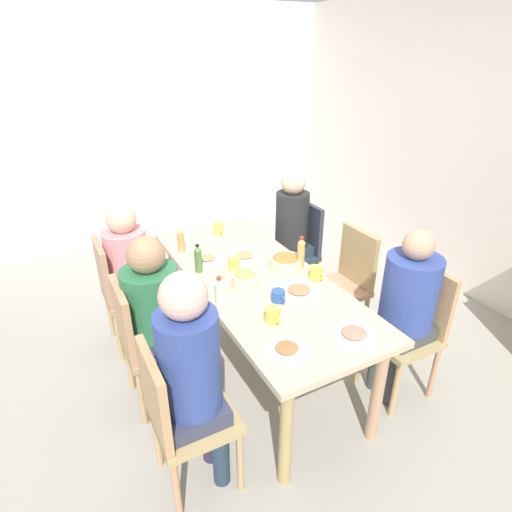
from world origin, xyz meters
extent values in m
plane|color=#9D998F|center=(0.00, 0.00, 0.00)|extent=(6.50, 6.50, 0.00)
cube|color=silver|center=(0.00, 2.29, 1.30)|extent=(5.66, 0.12, 2.60)
cube|color=white|center=(-2.77, 0.00, 1.30)|extent=(0.12, 4.70, 2.60)
cube|color=#CCB690|center=(0.00, 0.00, 0.73)|extent=(2.02, 0.81, 0.04)
cylinder|color=tan|center=(-0.91, -0.31, 0.35)|extent=(0.07, 0.07, 0.71)
cylinder|color=tan|center=(0.91, -0.31, 0.35)|extent=(0.07, 0.07, 0.71)
cylinder|color=tan|center=(-0.91, 0.31, 0.35)|extent=(0.07, 0.07, 0.71)
cylinder|color=tan|center=(0.91, 0.31, 0.35)|extent=(0.07, 0.07, 0.71)
cube|color=tan|center=(0.00, -0.71, 0.44)|extent=(0.40, 0.40, 0.04)
cylinder|color=tan|center=(-0.17, -0.88, 0.21)|extent=(0.04, 0.04, 0.43)
cylinder|color=tan|center=(0.17, -0.88, 0.21)|extent=(0.04, 0.04, 0.43)
cylinder|color=tan|center=(-0.17, -0.54, 0.21)|extent=(0.04, 0.04, 0.43)
cylinder|color=tan|center=(0.17, -0.54, 0.21)|extent=(0.04, 0.04, 0.43)
cube|color=tan|center=(0.00, -0.89, 0.68)|extent=(0.38, 0.04, 0.45)
cylinder|color=#313B4C|center=(-0.08, -0.61, 0.23)|extent=(0.09, 0.09, 0.45)
cylinder|color=#2F2C54|center=(0.08, -0.61, 0.23)|extent=(0.09, 0.09, 0.45)
cube|color=#2C3C4B|center=(0.00, -0.71, 0.50)|extent=(0.30, 0.30, 0.10)
cylinder|color=#2B6F44|center=(0.00, -0.71, 0.76)|extent=(0.34, 0.34, 0.42)
sphere|color=tan|center=(0.00, -0.71, 1.07)|extent=(0.22, 0.22, 0.22)
cube|color=tan|center=(-0.67, -0.71, 0.44)|extent=(0.40, 0.40, 0.04)
cylinder|color=tan|center=(-0.84, -0.88, 0.21)|extent=(0.04, 0.04, 0.43)
cylinder|color=tan|center=(-0.50, -0.88, 0.21)|extent=(0.04, 0.04, 0.43)
cylinder|color=tan|center=(-0.84, -0.54, 0.21)|extent=(0.04, 0.04, 0.43)
cylinder|color=tan|center=(-0.50, -0.54, 0.21)|extent=(0.04, 0.04, 0.43)
cube|color=tan|center=(-0.67, -0.89, 0.68)|extent=(0.38, 0.04, 0.45)
cylinder|color=#3F3F41|center=(-0.75, -0.61, 0.23)|extent=(0.09, 0.09, 0.45)
cylinder|color=#3C3F4C|center=(-0.59, -0.61, 0.23)|extent=(0.09, 0.09, 0.45)
cube|color=#3C3638|center=(-0.67, -0.71, 0.50)|extent=(0.30, 0.30, 0.10)
cylinder|color=pink|center=(-0.67, -0.71, 0.76)|extent=(0.31, 0.31, 0.41)
sphere|color=beige|center=(-0.67, -0.71, 1.05)|extent=(0.21, 0.21, 0.21)
cube|color=#2B3A45|center=(-0.67, 0.71, 0.44)|extent=(0.40, 0.40, 0.04)
cylinder|color=#243B4C|center=(-0.50, 0.88, 0.21)|extent=(0.04, 0.04, 0.43)
cylinder|color=#243A49|center=(-0.84, 0.88, 0.21)|extent=(0.04, 0.04, 0.43)
cylinder|color=#343D4E|center=(-0.50, 0.54, 0.21)|extent=(0.04, 0.04, 0.43)
cylinder|color=#2B3E48|center=(-0.84, 0.54, 0.21)|extent=(0.04, 0.04, 0.43)
cube|color=#303743|center=(-0.67, 0.89, 0.68)|extent=(0.38, 0.04, 0.45)
cylinder|color=#293953|center=(-0.59, 0.61, 0.23)|extent=(0.09, 0.09, 0.45)
cylinder|color=#313554|center=(-0.75, 0.61, 0.23)|extent=(0.09, 0.09, 0.45)
cube|color=#263942|center=(-0.67, 0.71, 0.50)|extent=(0.30, 0.30, 0.10)
cylinder|color=#26282A|center=(-0.67, 0.71, 0.79)|extent=(0.29, 0.29, 0.48)
sphere|color=beige|center=(-0.67, 0.71, 1.12)|extent=(0.21, 0.21, 0.21)
cube|color=tan|center=(0.67, -0.71, 0.44)|extent=(0.40, 0.40, 0.04)
cylinder|color=tan|center=(0.50, -0.88, 0.21)|extent=(0.04, 0.04, 0.43)
cylinder|color=tan|center=(0.84, -0.88, 0.21)|extent=(0.04, 0.04, 0.43)
cylinder|color=tan|center=(0.50, -0.54, 0.21)|extent=(0.04, 0.04, 0.43)
cylinder|color=tan|center=(0.84, -0.54, 0.21)|extent=(0.04, 0.04, 0.43)
cube|color=tan|center=(0.67, -0.89, 0.68)|extent=(0.38, 0.04, 0.45)
cylinder|color=#2D2943|center=(0.59, -0.61, 0.23)|extent=(0.09, 0.09, 0.45)
cylinder|color=#24364B|center=(0.75, -0.61, 0.23)|extent=(0.09, 0.09, 0.45)
cube|color=#373B53|center=(0.67, -0.71, 0.50)|extent=(0.30, 0.30, 0.10)
cylinder|color=#324790|center=(0.67, -0.71, 0.81)|extent=(0.29, 0.29, 0.52)
sphere|color=beige|center=(0.67, -0.71, 1.17)|extent=(0.22, 0.22, 0.22)
cube|color=tan|center=(0.67, 0.71, 0.44)|extent=(0.40, 0.40, 0.04)
cylinder|color=tan|center=(0.84, 0.88, 0.21)|extent=(0.04, 0.04, 0.43)
cylinder|color=tan|center=(0.50, 0.88, 0.21)|extent=(0.04, 0.04, 0.43)
cylinder|color=tan|center=(0.84, 0.54, 0.21)|extent=(0.04, 0.04, 0.43)
cylinder|color=tan|center=(0.50, 0.54, 0.21)|extent=(0.04, 0.04, 0.43)
cube|color=tan|center=(0.67, 0.89, 0.68)|extent=(0.38, 0.04, 0.45)
cylinder|color=#353F44|center=(0.75, 0.61, 0.23)|extent=(0.09, 0.09, 0.45)
cylinder|color=#3A474C|center=(0.59, 0.61, 0.23)|extent=(0.09, 0.09, 0.45)
cube|color=#3E4441|center=(0.67, 0.71, 0.50)|extent=(0.30, 0.30, 0.10)
cylinder|color=#334794|center=(0.67, 0.71, 0.78)|extent=(0.33, 0.33, 0.47)
sphere|color=tan|center=(0.67, 0.71, 1.10)|extent=(0.18, 0.18, 0.18)
cube|color=tan|center=(0.00, 0.71, 0.44)|extent=(0.40, 0.40, 0.04)
cylinder|color=tan|center=(0.17, 0.88, 0.21)|extent=(0.04, 0.04, 0.43)
cylinder|color=tan|center=(-0.17, 0.88, 0.21)|extent=(0.04, 0.04, 0.43)
cylinder|color=tan|center=(0.17, 0.54, 0.21)|extent=(0.04, 0.04, 0.43)
cylinder|color=tan|center=(-0.17, 0.54, 0.21)|extent=(0.04, 0.04, 0.43)
cube|color=tan|center=(0.00, 0.89, 0.68)|extent=(0.38, 0.04, 0.45)
cylinder|color=white|center=(0.32, 0.13, 0.75)|extent=(0.26, 0.26, 0.01)
ellipsoid|color=#CC784F|center=(0.32, 0.13, 0.77)|extent=(0.14, 0.14, 0.02)
cylinder|color=white|center=(-0.27, 0.06, 0.75)|extent=(0.23, 0.23, 0.01)
ellipsoid|color=tan|center=(-0.27, 0.06, 0.77)|extent=(0.13, 0.13, 0.02)
cylinder|color=white|center=(-0.36, -0.21, 0.75)|extent=(0.20, 0.20, 0.01)
ellipsoid|color=tan|center=(-0.36, -0.21, 0.77)|extent=(0.11, 0.11, 0.02)
cylinder|color=white|center=(0.76, -0.23, 0.75)|extent=(0.21, 0.21, 0.01)
ellipsoid|color=#A9693A|center=(0.76, -0.23, 0.77)|extent=(0.12, 0.12, 0.02)
cylinder|color=white|center=(0.82, 0.15, 0.75)|extent=(0.24, 0.24, 0.01)
ellipsoid|color=tan|center=(0.82, 0.15, 0.77)|extent=(0.13, 0.13, 0.02)
cylinder|color=beige|center=(0.09, -0.13, 0.79)|extent=(0.17, 0.17, 0.09)
ellipsoid|color=#90A74F|center=(0.09, -0.13, 0.83)|extent=(0.14, 0.14, 0.04)
cylinder|color=beige|center=(-0.02, 0.24, 0.78)|extent=(0.23, 0.23, 0.07)
ellipsoid|color=#B67336|center=(-0.02, 0.24, 0.82)|extent=(0.19, 0.19, 0.04)
cylinder|color=#E9C24B|center=(-0.77, 0.06, 0.79)|extent=(0.08, 0.08, 0.09)
torus|color=#E1C556|center=(-0.72, 0.06, 0.79)|extent=(0.05, 0.01, 0.05)
cylinder|color=#2D53A0|center=(0.33, -0.02, 0.78)|extent=(0.08, 0.08, 0.07)
torus|color=#3A5AA1|center=(0.39, -0.02, 0.78)|extent=(0.05, 0.01, 0.05)
cylinder|color=#EFCC4A|center=(0.21, 0.34, 0.79)|extent=(0.09, 0.09, 0.08)
torus|color=#E7CA52|center=(0.27, 0.34, 0.79)|extent=(0.05, 0.01, 0.05)
cylinder|color=#E6BD4D|center=(-0.15, -0.09, 0.79)|extent=(0.08, 0.08, 0.09)
torus|color=#DDC650|center=(-0.10, -0.09, 0.79)|extent=(0.05, 0.01, 0.05)
cylinder|color=gold|center=(0.49, -0.16, 0.79)|extent=(0.09, 0.09, 0.08)
torus|color=#DFC94B|center=(0.55, -0.16, 0.79)|extent=(0.05, 0.01, 0.05)
cylinder|color=#517A3E|center=(-0.24, -0.32, 0.83)|extent=(0.05, 0.05, 0.16)
cone|color=#557E38|center=(-0.24, -0.32, 0.92)|extent=(0.05, 0.05, 0.03)
cylinder|color=black|center=(-0.24, -0.32, 0.94)|extent=(0.03, 0.03, 0.01)
cylinder|color=beige|center=(0.20, -0.35, 0.82)|extent=(0.06, 0.06, 0.14)
cone|color=silver|center=(0.20, -0.35, 0.90)|extent=(0.06, 0.06, 0.03)
cylinder|color=red|center=(0.20, -0.35, 0.92)|extent=(0.03, 0.03, 0.01)
cylinder|color=tan|center=(0.05, 0.32, 0.85)|extent=(0.05, 0.05, 0.20)
cone|color=gold|center=(0.05, 0.32, 0.96)|extent=(0.05, 0.05, 0.03)
cylinder|color=red|center=(0.05, 0.32, 0.98)|extent=(0.03, 0.03, 0.01)
cylinder|color=tan|center=(-0.60, -0.32, 0.82)|extent=(0.05, 0.05, 0.15)
cone|color=gold|center=(-0.60, -0.32, 0.91)|extent=(0.05, 0.05, 0.03)
cylinder|color=silver|center=(-0.60, -0.32, 0.93)|extent=(0.03, 0.03, 0.01)
camera|label=1|loc=(2.16, -1.14, 2.12)|focal=29.36mm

